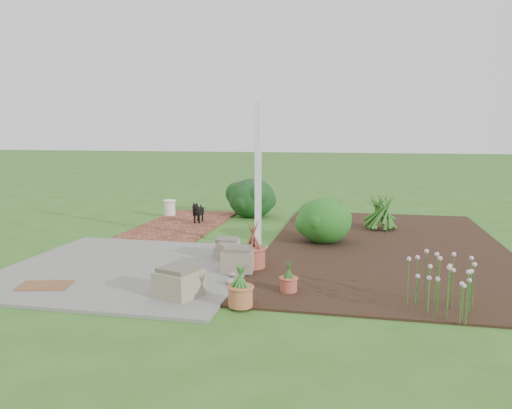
% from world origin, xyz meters
% --- Properties ---
extents(ground, '(80.00, 80.00, 0.00)m').
position_xyz_m(ground, '(0.00, 0.00, 0.00)').
color(ground, '#33621F').
rests_on(ground, ground).
extents(concrete_patio, '(3.50, 3.50, 0.04)m').
position_xyz_m(concrete_patio, '(-1.25, -1.75, 0.02)').
color(concrete_patio, slate).
rests_on(concrete_patio, ground).
extents(brick_path, '(1.60, 3.50, 0.04)m').
position_xyz_m(brick_path, '(-1.70, 1.75, 0.02)').
color(brick_path, brown).
rests_on(brick_path, ground).
extents(garden_bed, '(4.00, 7.00, 0.03)m').
position_xyz_m(garden_bed, '(2.50, 0.50, 0.01)').
color(garden_bed, black).
rests_on(garden_bed, ground).
extents(veranda_post, '(0.10, 0.10, 2.50)m').
position_xyz_m(veranda_post, '(0.30, 0.10, 1.25)').
color(veranda_post, white).
rests_on(veranda_post, ground).
extents(stone_trough_near, '(0.59, 0.59, 0.31)m').
position_xyz_m(stone_trough_near, '(-0.08, -2.81, 0.20)').
color(stone_trough_near, gray).
rests_on(stone_trough_near, concrete_patio).
extents(stone_trough_mid, '(0.48, 0.48, 0.29)m').
position_xyz_m(stone_trough_mid, '(0.36, -1.58, 0.19)').
color(stone_trough_mid, gray).
rests_on(stone_trough_mid, concrete_patio).
extents(stone_trough_far, '(0.44, 0.44, 0.26)m').
position_xyz_m(stone_trough_far, '(-0.00, -0.87, 0.17)').
color(stone_trough_far, gray).
rests_on(stone_trough_far, concrete_patio).
extents(coir_doormat, '(0.71, 0.55, 0.02)m').
position_xyz_m(coir_doormat, '(-1.89, -2.80, 0.05)').
color(coir_doormat, brown).
rests_on(coir_doormat, concrete_patio).
extents(black_dog, '(0.15, 0.50, 0.43)m').
position_xyz_m(black_dog, '(-1.40, 1.91, 0.29)').
color(black_dog, black).
rests_on(black_dog, brick_path).
extents(cream_ceramic_urn, '(0.27, 0.27, 0.35)m').
position_xyz_m(cream_ceramic_urn, '(-2.36, 2.69, 0.22)').
color(cream_ceramic_urn, beige).
rests_on(cream_ceramic_urn, brick_path).
extents(evergreen_shrub, '(1.09, 1.09, 0.82)m').
position_xyz_m(evergreen_shrub, '(1.42, 0.56, 0.44)').
color(evergreen_shrub, '#134417').
rests_on(evergreen_shrub, garden_bed).
extents(agapanthus_clump_back, '(1.06, 1.06, 0.90)m').
position_xyz_m(agapanthus_clump_back, '(2.45, 2.01, 0.48)').
color(agapanthus_clump_back, '#0E3D10').
rests_on(agapanthus_clump_back, garden_bed).
extents(agapanthus_clump_front, '(0.81, 0.81, 0.69)m').
position_xyz_m(agapanthus_clump_front, '(1.47, 2.19, 0.37)').
color(agapanthus_clump_front, '#0D3E13').
rests_on(agapanthus_clump_front, garden_bed).
extents(pink_flower_patch, '(1.11, 1.11, 0.60)m').
position_xyz_m(pink_flower_patch, '(2.96, -2.66, 0.33)').
color(pink_flower_patch, '#113D0F').
rests_on(pink_flower_patch, garden_bed).
extents(terracotta_pot_bronze, '(0.45, 0.45, 0.29)m').
position_xyz_m(terracotta_pot_bronze, '(0.52, -1.34, 0.18)').
color(terracotta_pot_bronze, '#9C4935').
rests_on(terracotta_pot_bronze, garden_bed).
extents(terracotta_pot_small_left, '(0.23, 0.23, 0.18)m').
position_xyz_m(terracotta_pot_small_left, '(1.19, -2.33, 0.12)').
color(terracotta_pot_small_left, '#A84D39').
rests_on(terracotta_pot_small_left, garden_bed).
extents(terracotta_pot_small_right, '(0.35, 0.35, 0.24)m').
position_xyz_m(terracotta_pot_small_right, '(0.73, -2.98, 0.15)').
color(terracotta_pot_small_right, '#B25F3C').
rests_on(terracotta_pot_small_right, garden_bed).
extents(purple_flowering_bush, '(1.32, 1.32, 0.94)m').
position_xyz_m(purple_flowering_bush, '(-0.46, 3.08, 0.47)').
color(purple_flowering_bush, black).
rests_on(purple_flowering_bush, ground).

